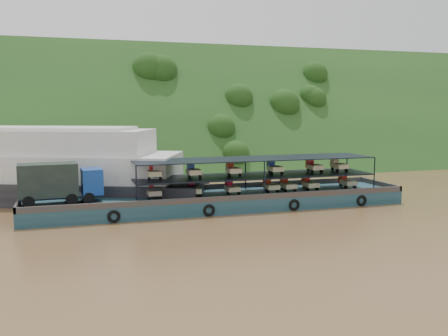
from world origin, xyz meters
name	(u,v)px	position (x,y,z in m)	size (l,w,h in m)	color
ground	(253,203)	(0.00, 0.00, 0.00)	(160.00, 160.00, 0.00)	brown
hillside	(176,164)	(0.00, 36.00, 0.00)	(140.00, 28.00, 28.00)	#173613
cargo_barge	(206,196)	(-5.01, -1.01, 1.16)	(35.00, 7.18, 4.66)	#123640
passenger_ferry	(25,168)	(-21.29, 8.93, 3.20)	(37.03, 23.14, 7.38)	black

